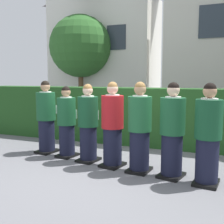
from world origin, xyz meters
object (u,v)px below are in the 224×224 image
at_px(student_in_red_blazer, 113,127).
at_px(student_front_row_6, 208,137).
at_px(student_front_row_1, 67,124).
at_px(student_front_row_2, 88,125).
at_px(student_front_row_5, 172,133).
at_px(student_front_row_4, 140,129).
at_px(student_front_row_0, 46,119).

bearing_deg(student_in_red_blazer, student_front_row_6, -9.58).
height_order(student_front_row_1, student_front_row_2, student_front_row_2).
height_order(student_front_row_1, student_front_row_5, student_front_row_5).
bearing_deg(student_front_row_5, student_front_row_6, -12.33).
xyz_separation_m(student_in_red_blazer, student_front_row_4, (0.56, -0.10, 0.00)).
distance_m(student_front_row_1, student_in_red_blazer, 1.19).
distance_m(student_front_row_2, student_in_red_blazer, 0.59).
height_order(student_front_row_0, student_front_row_4, student_front_row_0).
xyz_separation_m(student_front_row_1, student_front_row_5, (2.32, -0.42, 0.05)).
xyz_separation_m(student_front_row_0, student_in_red_blazer, (1.76, -0.37, -0.00)).
relative_size(student_front_row_0, student_front_row_4, 1.00).
distance_m(student_front_row_5, student_front_row_6, 0.59).
bearing_deg(student_in_red_blazer, student_front_row_4, -10.21).
relative_size(student_front_row_0, student_front_row_1, 1.07).
xyz_separation_m(student_front_row_0, student_front_row_2, (1.18, -0.25, -0.03)).
bearing_deg(student_front_row_5, student_front_row_2, 170.62).
bearing_deg(student_front_row_1, student_front_row_0, 168.82).
relative_size(student_front_row_0, student_front_row_5, 1.00).
distance_m(student_front_row_4, student_front_row_6, 1.19).
xyz_separation_m(student_front_row_1, student_front_row_2, (0.58, -0.13, 0.03)).
relative_size(student_in_red_blazer, student_front_row_4, 1.00).
height_order(student_front_row_4, student_front_row_6, student_front_row_4).
relative_size(student_front_row_1, student_front_row_5, 0.93).
relative_size(student_front_row_1, student_front_row_2, 0.97).
height_order(student_front_row_2, student_front_row_5, student_front_row_5).
bearing_deg(student_front_row_6, student_front_row_2, 169.88).
height_order(student_front_row_1, student_in_red_blazer, student_in_red_blazer).
bearing_deg(student_front_row_6, student_front_row_4, 170.73).
xyz_separation_m(student_in_red_blazer, student_front_row_5, (1.16, -0.17, 0.00)).
relative_size(student_front_row_1, student_front_row_4, 0.93).
relative_size(student_front_row_4, student_front_row_6, 1.00).
distance_m(student_in_red_blazer, student_front_row_4, 0.57).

